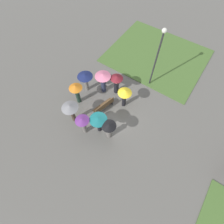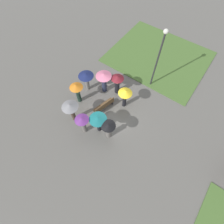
{
  "view_description": "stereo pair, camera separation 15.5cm",
  "coord_description": "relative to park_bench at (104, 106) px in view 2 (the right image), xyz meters",
  "views": [
    {
      "loc": [
        5.5,
        3.82,
        11.43
      ],
      "look_at": [
        0.39,
        0.34,
        0.75
      ],
      "focal_mm": 28.0,
      "sensor_mm": 36.0,
      "label": 1
    },
    {
      "loc": [
        5.41,
        3.95,
        11.43
      ],
      "look_at": [
        0.39,
        0.34,
        0.75
      ],
      "focal_mm": 28.0,
      "sensor_mm": 36.0,
      "label": 2
    }
  ],
  "objects": [
    {
      "name": "ground_plane",
      "position": [
        -0.17,
        0.55,
        -0.47
      ],
      "size": [
        90.0,
        90.0,
        0.0
      ],
      "primitive_type": "plane",
      "color": "#66635E"
    },
    {
      "name": "lawn_patch_near",
      "position": [
        -7.47,
        0.68,
        -0.44
      ],
      "size": [
        7.31,
        8.47,
        0.06
      ],
      "color": "#4C7033",
      "rests_on": "ground_plane"
    },
    {
      "name": "park_bench",
      "position": [
        0.0,
        0.0,
        0.0
      ],
      "size": [
        1.77,
        0.83,
        0.9
      ],
      "rotation": [
        0.0,
        0.0,
        -0.25
      ],
      "color": "brown",
      "rests_on": "ground_plane"
    },
    {
      "name": "lamp_post",
      "position": [
        -4.17,
        1.66,
        2.72
      ],
      "size": [
        0.32,
        0.32,
        5.05
      ],
      "color": "#2D2D30",
      "rests_on": "ground_plane"
    },
    {
      "name": "crowd_person_yellow",
      "position": [
        -1.18,
        1.02,
        0.93
      ],
      "size": [
        1.01,
        1.01,
        1.82
      ],
      "rotation": [
        0.0,
        0.0,
        1.37
      ],
      "color": "black",
      "rests_on": "ground_plane"
    },
    {
      "name": "crowd_person_purple",
      "position": [
        2.21,
        -0.05,
        0.78
      ],
      "size": [
        0.92,
        0.92,
        1.8
      ],
      "rotation": [
        0.0,
        0.0,
        6.12
      ],
      "color": "slate",
      "rests_on": "ground_plane"
    },
    {
      "name": "crowd_person_maroon",
      "position": [
        -1.92,
        -0.16,
        0.78
      ],
      "size": [
        0.96,
        0.96,
        1.84
      ],
      "rotation": [
        0.0,
        0.0,
        2.18
      ],
      "color": "black",
      "rests_on": "ground_plane"
    },
    {
      "name": "crowd_person_orange",
      "position": [
        0.48,
        -2.04,
        0.93
      ],
      "size": [
        0.96,
        0.96,
        1.91
      ],
      "rotation": [
        0.0,
        0.0,
        1.61
      ],
      "color": "#1E3328",
      "rests_on": "ground_plane"
    },
    {
      "name": "crowd_person_pink",
      "position": [
        -1.46,
        -1.07,
        0.92
      ],
      "size": [
        1.19,
        1.19,
        1.92
      ],
      "rotation": [
        0.0,
        0.0,
        5.67
      ],
      "color": "#282D47",
      "rests_on": "ground_plane"
    },
    {
      "name": "crowd_person_grey",
      "position": [
        1.94,
        -1.28,
        1.06
      ],
      "size": [
        1.13,
        1.13,
        1.93
      ],
      "rotation": [
        0.0,
        0.0,
        1.93
      ],
      "color": "#47382D",
      "rests_on": "ground_plane"
    },
    {
      "name": "crowd_person_navy",
      "position": [
        -0.82,
        -2.26,
        0.9
      ],
      "size": [
        1.18,
        1.18,
        1.72
      ],
      "rotation": [
        0.0,
        0.0,
        5.63
      ],
      "color": "slate",
      "rests_on": "ground_plane"
    },
    {
      "name": "crowd_person_teal",
      "position": [
        1.55,
        0.73,
        0.9
      ],
      "size": [
        1.17,
        1.17,
        1.74
      ],
      "rotation": [
        0.0,
        0.0,
        0.78
      ],
      "color": "black",
      "rests_on": "ground_plane"
    },
    {
      "name": "crowd_person_black",
      "position": [
        1.54,
        1.55,
        0.66
      ],
      "size": [
        0.96,
        0.96,
        1.74
      ],
      "rotation": [
        0.0,
        0.0,
        2.17
      ],
      "color": "slate",
      "rests_on": "ground_plane"
    }
  ]
}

